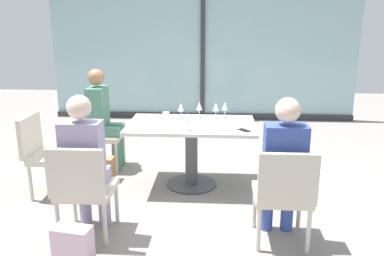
{
  "coord_description": "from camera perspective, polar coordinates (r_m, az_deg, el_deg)",
  "views": [
    {
      "loc": [
        0.28,
        -4.32,
        1.87
      ],
      "look_at": [
        0.0,
        0.1,
        0.65
      ],
      "focal_mm": 38.09,
      "sensor_mm": 36.0,
      "label": 1
    }
  ],
  "objects": [
    {
      "name": "ground_plane",
      "position": [
        4.72,
        -0.08,
        -7.96
      ],
      "size": [
        12.0,
        12.0,
        0.0
      ],
      "primitive_type": "plane",
      "color": "gray"
    },
    {
      "name": "chair_side_end",
      "position": [
        4.6,
        -19.86,
        -2.91
      ],
      "size": [
        0.5,
        0.46,
        0.87
      ],
      "color": "beige",
      "rests_on": "ground_plane"
    },
    {
      "name": "handbag_1",
      "position": [
        3.46,
        -16.34,
        -15.28
      ],
      "size": [
        0.32,
        0.21,
        0.28
      ],
      "primitive_type": "cube",
      "rotation": [
        0.0,
        0.0,
        -0.16
      ],
      "color": "beige",
      "rests_on": "ground_plane"
    },
    {
      "name": "wine_glass_0",
      "position": [
        4.68,
        3.37,
        2.95
      ],
      "size": [
        0.07,
        0.07,
        0.18
      ],
      "color": "silver",
      "rests_on": "dining_table_main"
    },
    {
      "name": "chair_far_left",
      "position": [
        5.22,
        -13.38,
        -0.28
      ],
      "size": [
        0.5,
        0.46,
        0.87
      ],
      "color": "beige",
      "rests_on": "ground_plane"
    },
    {
      "name": "person_front_right",
      "position": [
        3.45,
        12.65,
        -4.79
      ],
      "size": [
        0.34,
        0.39,
        1.26
      ],
      "color": "#384C9E",
      "rests_on": "ground_plane"
    },
    {
      "name": "wine_glass_1",
      "position": [
        4.73,
        4.64,
        3.03
      ],
      "size": [
        0.07,
        0.07,
        0.18
      ],
      "color": "silver",
      "rests_on": "dining_table_main"
    },
    {
      "name": "window_wall_backdrop",
      "position": [
        7.55,
        1.52,
        10.37
      ],
      "size": [
        5.57,
        0.1,
        2.7
      ],
      "color": "#93B7BC",
      "rests_on": "ground_plane"
    },
    {
      "name": "dining_table_main",
      "position": [
        4.53,
        -0.08,
        -1.53
      ],
      "size": [
        1.4,
        0.85,
        0.73
      ],
      "color": "silver",
      "rests_on": "ground_plane"
    },
    {
      "name": "coffee_cup",
      "position": [
        4.63,
        -3.67,
        1.7
      ],
      "size": [
        0.08,
        0.08,
        0.09
      ],
      "primitive_type": "cylinder",
      "color": "white",
      "rests_on": "dining_table_main"
    },
    {
      "name": "person_far_left",
      "position": [
        5.14,
        -12.35,
        1.88
      ],
      "size": [
        0.39,
        0.34,
        1.26
      ],
      "color": "#4C7F6B",
      "rests_on": "ground_plane"
    },
    {
      "name": "wine_glass_3",
      "position": [
        4.18,
        -0.67,
        1.44
      ],
      "size": [
        0.07,
        0.07,
        0.18
      ],
      "color": "silver",
      "rests_on": "dining_table_main"
    },
    {
      "name": "cell_phone_on_table",
      "position": [
        4.23,
        7.32,
        -0.31
      ],
      "size": [
        0.15,
        0.16,
        0.01
      ],
      "primitive_type": "cube",
      "rotation": [
        0.0,
        0.0,
        0.68
      ],
      "color": "black",
      "rests_on": "dining_table_main"
    },
    {
      "name": "wine_glass_4",
      "position": [
        4.67,
        -1.56,
        2.92
      ],
      "size": [
        0.07,
        0.07,
        0.18
      ],
      "color": "silver",
      "rests_on": "dining_table_main"
    },
    {
      "name": "wine_glass_2",
      "position": [
        4.72,
        1.04,
        3.06
      ],
      "size": [
        0.07,
        0.07,
        0.18
      ],
      "color": "silver",
      "rests_on": "dining_table_main"
    },
    {
      "name": "chair_front_right",
      "position": [
        3.43,
        12.73,
        -8.61
      ],
      "size": [
        0.46,
        0.5,
        0.87
      ],
      "color": "beige",
      "rests_on": "ground_plane"
    },
    {
      "name": "handbag_0",
      "position": [
        4.92,
        -12.56,
        -5.56
      ],
      "size": [
        0.31,
        0.18,
        0.28
      ],
      "primitive_type": "cube",
      "rotation": [
        0.0,
        0.0,
        -0.08
      ],
      "color": "#A3704C",
      "rests_on": "ground_plane"
    },
    {
      "name": "person_front_left",
      "position": [
        3.59,
        -14.72,
        -4.16
      ],
      "size": [
        0.34,
        0.39,
        1.26
      ],
      "color": "#9E93B7",
      "rests_on": "ground_plane"
    },
    {
      "name": "chair_front_left",
      "position": [
        3.56,
        -15.04,
        -7.83
      ],
      "size": [
        0.46,
        0.5,
        0.87
      ],
      "color": "beige",
      "rests_on": "ground_plane"
    }
  ]
}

